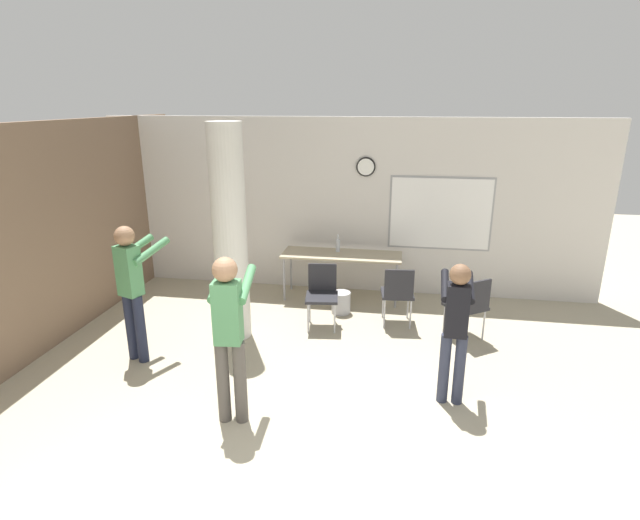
{
  "coord_description": "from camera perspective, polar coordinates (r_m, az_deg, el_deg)",
  "views": [
    {
      "loc": [
        0.9,
        -2.85,
        3.03
      ],
      "look_at": [
        -0.03,
        2.72,
        1.22
      ],
      "focal_mm": 28.0,
      "sensor_mm": 36.0,
      "label": 1
    }
  ],
  "objects": [
    {
      "name": "person_playing_front",
      "position": [
        4.81,
        -10.35,
        -7.56
      ],
      "size": [
        0.41,
        0.65,
        1.7
      ],
      "color": "#514C47",
      "rests_on": "ground_plane"
    },
    {
      "name": "waste_bin",
      "position": [
        7.46,
        2.42,
        -4.87
      ],
      "size": [
        0.28,
        0.28,
        0.32
      ],
      "color": "#B2B2B7",
      "rests_on": "ground_plane"
    },
    {
      "name": "chair_table_front",
      "position": [
        6.92,
        0.23,
        -3.61
      ],
      "size": [
        0.49,
        0.49,
        0.87
      ],
      "color": "#232328",
      "rests_on": "ground_plane"
    },
    {
      "name": "chair_table_right",
      "position": [
        7.0,
        8.88,
        -3.56
      ],
      "size": [
        0.48,
        0.48,
        0.87
      ],
      "color": "#232328",
      "rests_on": "ground_plane"
    },
    {
      "name": "chair_mid_room",
      "position": [
        6.79,
        16.71,
        -4.82
      ],
      "size": [
        0.61,
        0.61,
        0.87
      ],
      "color": "#232328",
      "rests_on": "ground_plane"
    },
    {
      "name": "folding_table",
      "position": [
        7.84,
        2.46,
        0.35
      ],
      "size": [
        1.86,
        0.62,
        0.74
      ],
      "color": "tan",
      "rests_on": "ground_plane"
    },
    {
      "name": "bottle_on_table",
      "position": [
        7.91,
        2.06,
        1.73
      ],
      "size": [
        0.07,
        0.07,
        0.28
      ],
      "color": "silver",
      "rests_on": "folding_table"
    },
    {
      "name": "wall_left_accent",
      "position": [
        7.11,
        -29.09,
        2.22
      ],
      "size": [
        0.12,
        7.0,
        2.8
      ],
      "color": "#7A604C",
      "rests_on": "ground_plane"
    },
    {
      "name": "person_watching_back",
      "position": [
        6.26,
        -20.68,
        -2.48
      ],
      "size": [
        0.52,
        0.67,
        1.68
      ],
      "color": "#1E2338",
      "rests_on": "ground_plane"
    },
    {
      "name": "person_playing_side",
      "position": [
        5.24,
        15.24,
        -6.93
      ],
      "size": [
        0.35,
        0.61,
        1.53
      ],
      "color": "#2D3347",
      "rests_on": "ground_plane"
    },
    {
      "name": "support_pillar",
      "position": [
        6.45,
        -10.27,
        2.83
      ],
      "size": [
        0.43,
        0.43,
        2.8
      ],
      "color": "silver",
      "rests_on": "ground_plane"
    },
    {
      "name": "wall_back",
      "position": [
        8.12,
        3.17,
        6.13
      ],
      "size": [
        8.0,
        0.15,
        2.8
      ],
      "color": "silver",
      "rests_on": "ground_plane"
    }
  ]
}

